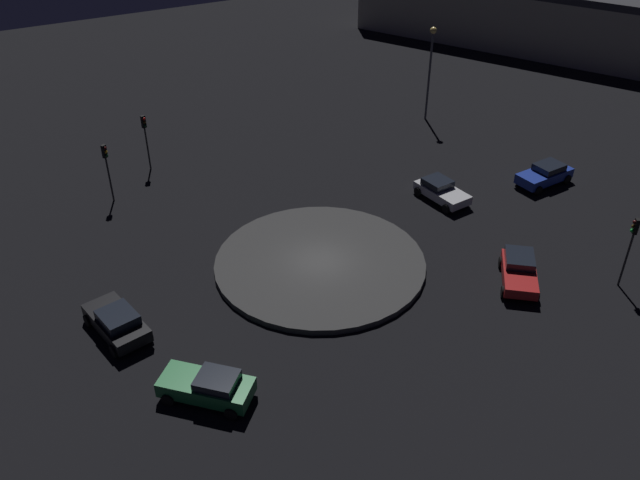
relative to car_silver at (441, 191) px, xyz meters
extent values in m
plane|color=black|center=(2.64, -10.93, -0.71)|extent=(119.10, 119.10, 0.00)
cylinder|color=#383838|center=(2.64, -10.93, -0.53)|extent=(12.33, 12.33, 0.35)
cube|color=silver|center=(0.12, 0.01, -0.10)|extent=(4.02, 2.13, 0.58)
cube|color=black|center=(-0.41, -0.04, 0.43)|extent=(1.83, 1.73, 0.47)
cylinder|color=black|center=(1.43, 1.03, -0.39)|extent=(0.65, 0.27, 0.64)
cylinder|color=black|center=(1.59, -0.77, -0.39)|extent=(0.65, 0.27, 0.64)
cylinder|color=black|center=(-1.35, 0.79, -0.39)|extent=(0.65, 0.27, 0.64)
cylinder|color=black|center=(-1.19, -1.01, -0.39)|extent=(0.65, 0.27, 0.64)
cube|color=#1E38A5|center=(1.83, 7.70, -0.03)|extent=(1.99, 4.23, 0.69)
cube|color=black|center=(1.81, 8.07, 0.54)|extent=(1.65, 2.03, 0.46)
cylinder|color=black|center=(2.79, 6.27, -0.37)|extent=(0.26, 0.68, 0.67)
cylinder|color=black|center=(1.05, 6.16, -0.37)|extent=(0.26, 0.68, 0.67)
cylinder|color=black|center=(2.61, 9.24, -0.37)|extent=(0.26, 0.68, 0.67)
cylinder|color=black|center=(0.87, 9.14, -0.37)|extent=(0.26, 0.68, 0.67)
cube|color=red|center=(9.61, -2.03, -0.09)|extent=(4.19, 3.90, 0.59)
cube|color=black|center=(9.03, -1.55, 0.45)|extent=(2.53, 2.48, 0.48)
cylinder|color=black|center=(11.28, -2.25, -0.38)|extent=(0.65, 0.59, 0.66)
cylinder|color=black|center=(10.14, -3.63, -0.38)|extent=(0.65, 0.59, 0.66)
cylinder|color=black|center=(9.09, -0.44, -0.38)|extent=(0.65, 0.59, 0.66)
cylinder|color=black|center=(7.95, -1.82, -0.38)|extent=(0.65, 0.59, 0.66)
cube|color=#1E7238|center=(9.11, -20.51, -0.03)|extent=(4.23, 4.22, 0.74)
cube|color=black|center=(9.52, -20.10, 0.55)|extent=(2.36, 2.36, 0.43)
cylinder|color=black|center=(8.64, -22.20, -0.40)|extent=(0.59, 0.59, 0.61)
cylinder|color=black|center=(7.41, -20.96, -0.40)|extent=(0.59, 0.59, 0.61)
cylinder|color=black|center=(10.80, -20.05, -0.40)|extent=(0.59, 0.59, 0.61)
cylinder|color=black|center=(9.58, -18.82, -0.40)|extent=(0.59, 0.59, 0.61)
cube|color=black|center=(2.69, -22.84, -0.04)|extent=(4.47, 2.62, 0.66)
cube|color=black|center=(3.03, -22.77, 0.54)|extent=(2.20, 1.98, 0.49)
cylinder|color=black|center=(1.38, -24.04, -0.37)|extent=(0.70, 0.34, 0.67)
cylinder|color=black|center=(1.03, -22.20, -0.37)|extent=(0.70, 0.34, 0.67)
cylinder|color=black|center=(4.34, -23.47, -0.37)|extent=(0.70, 0.34, 0.67)
cylinder|color=black|center=(3.99, -21.63, -0.37)|extent=(0.70, 0.34, 0.67)
cylinder|color=#2D2D2D|center=(-10.89, -19.43, 0.91)|extent=(0.12, 0.12, 3.24)
cube|color=black|center=(-10.89, -19.43, 2.98)|extent=(0.35, 0.37, 0.90)
sphere|color=#3F0C0C|center=(-10.77, -19.35, 3.25)|extent=(0.20, 0.20, 0.20)
sphere|color=yellow|center=(-10.77, -19.35, 2.98)|extent=(0.20, 0.20, 0.20)
sphere|color=#0F3819|center=(-10.77, -19.35, 2.71)|extent=(0.20, 0.20, 0.20)
cylinder|color=#2D2D2D|center=(12.57, 2.76, 1.02)|extent=(0.12, 0.12, 3.47)
cube|color=black|center=(12.57, 2.76, 3.21)|extent=(0.37, 0.35, 0.90)
sphere|color=#3F0C0C|center=(12.48, 2.64, 3.48)|extent=(0.20, 0.20, 0.20)
sphere|color=#4C380F|center=(12.48, 2.64, 3.21)|extent=(0.20, 0.20, 0.20)
sphere|color=#1EE53F|center=(12.48, 2.64, 2.94)|extent=(0.20, 0.20, 0.20)
cylinder|color=#2D2D2D|center=(-14.18, -15.80, 0.94)|extent=(0.12, 0.12, 3.29)
cube|color=black|center=(-14.18, -15.80, 3.03)|extent=(0.29, 0.35, 0.90)
sphere|color=red|center=(-14.04, -15.76, 3.30)|extent=(0.20, 0.20, 0.20)
sphere|color=#4C380F|center=(-14.04, -15.76, 3.03)|extent=(0.20, 0.20, 0.20)
sphere|color=#0F3819|center=(-14.04, -15.76, 2.76)|extent=(0.20, 0.20, 0.20)
cylinder|color=#4C4C51|center=(-11.60, 7.47, 2.97)|extent=(0.18, 0.18, 7.36)
sphere|color=#F9D166|center=(-11.60, 7.47, 6.81)|extent=(0.53, 0.53, 0.53)
cube|color=#B7B299|center=(-22.24, 29.94, 2.29)|extent=(39.01, 26.37, 6.01)
camera|label=1|loc=(30.31, -26.59, 22.20)|focal=37.49mm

